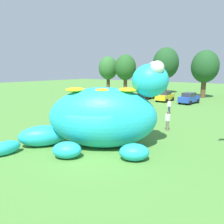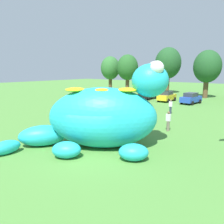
% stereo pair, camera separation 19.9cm
% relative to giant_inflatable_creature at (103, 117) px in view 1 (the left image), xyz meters
% --- Properties ---
extents(ground_plane, '(160.00, 160.00, 0.00)m').
position_rel_giant_inflatable_creature_xyz_m(ground_plane, '(0.37, -1.44, -2.10)').
color(ground_plane, '#4C8438').
extents(giant_inflatable_creature, '(9.09, 9.81, 5.75)m').
position_rel_giant_inflatable_creature_xyz_m(giant_inflatable_creature, '(0.00, 0.00, 0.00)').
color(giant_inflatable_creature, '#23B2C6').
rests_on(giant_inflatable_creature, ground).
extents(car_black, '(2.02, 4.14, 1.72)m').
position_rel_giant_inflatable_creature_xyz_m(car_black, '(-9.73, 23.56, -1.24)').
color(car_black, black).
rests_on(car_black, ground).
extents(car_yellow, '(1.98, 4.12, 1.72)m').
position_rel_giant_inflatable_creature_xyz_m(car_yellow, '(-5.95, 23.05, -1.24)').
color(car_yellow, yellow).
rests_on(car_yellow, ground).
extents(car_blue, '(2.32, 4.28, 1.72)m').
position_rel_giant_inflatable_creature_xyz_m(car_blue, '(-1.92, 22.95, -1.24)').
color(car_blue, '#2347B7').
rests_on(car_blue, ground).
extents(tree_far_left, '(4.73, 4.73, 8.39)m').
position_rel_giant_inflatable_creature_xyz_m(tree_far_left, '(-25.53, 32.46, 3.39)').
color(tree_far_left, brown).
rests_on(tree_far_left, ground).
extents(tree_left, '(4.82, 4.82, 8.56)m').
position_rel_giant_inflatable_creature_xyz_m(tree_left, '(-19.70, 31.54, 3.50)').
color(tree_left, brown).
rests_on(tree_left, ground).
extents(tree_mid_left, '(5.58, 5.58, 9.91)m').
position_rel_giant_inflatable_creature_xyz_m(tree_mid_left, '(-11.45, 34.99, 4.38)').
color(tree_mid_left, brown).
rests_on(tree_mid_left, ground).
extents(tree_centre_left, '(4.89, 4.89, 8.67)m').
position_rel_giant_inflatable_creature_xyz_m(tree_centre_left, '(-2.33, 31.79, 3.57)').
color(tree_centre_left, brown).
rests_on(tree_centre_left, ground).
extents(spectator_mid_field, '(0.38, 0.26, 1.71)m').
position_rel_giant_inflatable_creature_xyz_m(spectator_mid_field, '(1.84, 6.46, -1.25)').
color(spectator_mid_field, '#726656').
rests_on(spectator_mid_field, ground).
extents(spectator_by_cars, '(0.38, 0.26, 1.71)m').
position_rel_giant_inflatable_creature_xyz_m(spectator_by_cars, '(-5.73, 10.85, -1.25)').
color(spectator_by_cars, black).
rests_on(spectator_by_cars, ground).
extents(spectator_wandering, '(0.38, 0.26, 1.71)m').
position_rel_giant_inflatable_creature_xyz_m(spectator_wandering, '(-4.54, 10.39, -1.25)').
color(spectator_wandering, black).
rests_on(spectator_wandering, ground).
extents(spectator_far_side, '(0.38, 0.26, 1.71)m').
position_rel_giant_inflatable_creature_xyz_m(spectator_far_side, '(-1.13, 13.66, -1.25)').
color(spectator_far_side, '#2D334C').
rests_on(spectator_far_side, ground).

